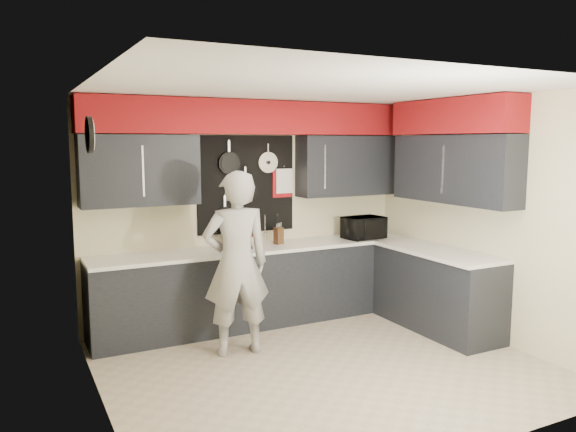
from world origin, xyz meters
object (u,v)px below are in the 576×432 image
microwave (364,228)px  person (236,264)px  utensil_crock (231,242)px  coffee_maker (241,233)px  knife_block (279,236)px

microwave → person: size_ratio=0.27×
microwave → person: (-1.98, -0.66, -0.13)m
microwave → utensil_crock: size_ratio=3.18×
microwave → utensil_crock: (-1.73, 0.13, -0.06)m
person → coffee_maker: bearing=-108.1°
utensil_crock → coffee_maker: bearing=-2.6°
knife_block → person: size_ratio=0.11×
microwave → utensil_crock: microwave is taller
coffee_maker → person: bearing=-109.2°
utensil_crock → knife_block: bearing=0.9°
microwave → person: 2.09m
utensil_crock → coffee_maker: size_ratio=0.46×
utensil_crock → person: bearing=-107.4°
knife_block → person: 1.17m
knife_block → utensil_crock: bearing=168.5°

